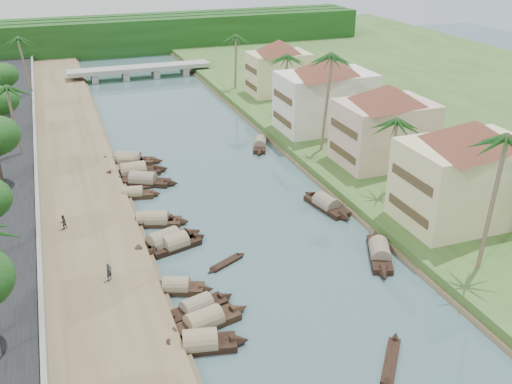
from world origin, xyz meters
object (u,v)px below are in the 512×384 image
object	(u,v)px
building_near	(465,171)
person_near	(109,272)
sampan_1	(200,343)
bridge	(140,70)

from	to	relation	value
building_near	person_near	distance (m)	34.20
sampan_1	person_near	size ratio (longest dim) A/B	4.75
bridge	building_near	xyz separation A→B (m)	(18.99, -74.00, 4.66)
building_near	sampan_1	size ratio (longest dim) A/B	1.99
building_near	person_near	world-z (taller)	building_near
building_near	sampan_1	world-z (taller)	building_near
person_near	sampan_1	bearing A→B (deg)	-101.77
building_near	sampan_1	xyz separation A→B (m)	(-28.70, -8.42, -5.97)
bridge	sampan_1	world-z (taller)	bridge
building_near	person_near	bearing A→B (deg)	177.43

